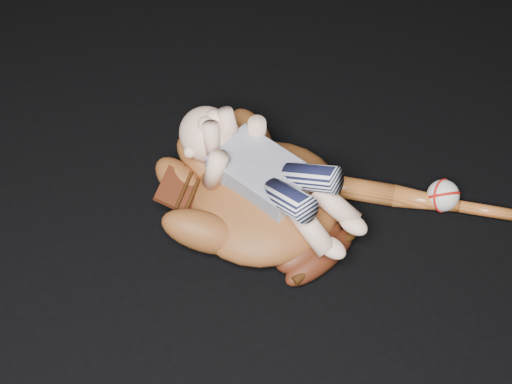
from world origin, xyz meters
TOP-DOWN VIEW (x-y plane):
  - baseball_glove at (-0.10, 0.19)m, footprint 0.40×0.45m
  - newborn_baby at (-0.09, 0.18)m, footprint 0.27×0.43m
  - baseball_bat at (0.14, 0.05)m, footprint 0.35×0.39m
  - baseball at (0.19, 0.00)m, footprint 0.07×0.07m

SIDE VIEW (x-z plane):
  - baseball_bat at x=0.14m, z-range 0.00..0.04m
  - baseball at x=0.19m, z-range 0.00..0.06m
  - baseball_glove at x=-0.10m, z-range 0.00..0.13m
  - newborn_baby at x=-0.09m, z-range 0.05..0.21m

